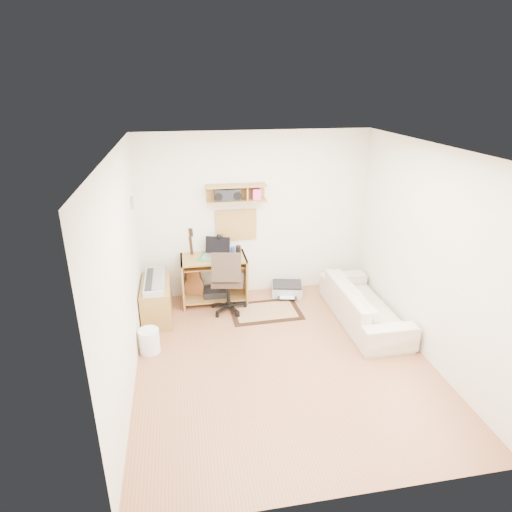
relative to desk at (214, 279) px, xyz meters
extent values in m
cube|color=#A26843|center=(0.70, -1.73, -0.38)|extent=(3.60, 4.00, 0.01)
cube|color=white|center=(0.70, -1.73, 2.23)|extent=(3.60, 4.00, 0.01)
cube|color=white|center=(0.70, 0.28, 0.93)|extent=(3.60, 0.01, 2.60)
cube|color=white|center=(-1.11, -1.73, 0.93)|extent=(0.01, 4.00, 2.60)
cube|color=white|center=(2.50, -1.73, 0.93)|extent=(0.01, 4.00, 2.60)
cube|color=#A37939|center=(0.40, 0.15, 1.32)|extent=(0.90, 0.25, 0.26)
cube|color=tan|center=(0.40, 0.25, 0.79)|extent=(0.64, 0.03, 0.49)
cube|color=#4C8CBF|center=(-1.09, -0.23, 1.34)|extent=(0.02, 0.20, 0.15)
cylinder|color=black|center=(0.38, -0.05, 0.46)|extent=(0.08, 0.08, 0.18)
cylinder|color=#344C9C|center=(0.32, 0.10, 0.43)|extent=(0.08, 0.08, 0.11)
cube|color=black|center=(0.26, 0.15, 1.30)|extent=(0.38, 0.17, 0.19)
cube|color=#C7B486|center=(0.73, -0.49, -0.37)|extent=(1.07, 0.73, 0.01)
cube|color=#A37939|center=(-0.88, -0.37, -0.10)|extent=(0.40, 0.90, 0.55)
cube|color=#B2B5BA|center=(-0.88, -0.37, 0.21)|extent=(0.28, 0.89, 0.08)
cylinder|color=white|center=(-0.95, -1.25, -0.22)|extent=(0.29, 0.29, 0.32)
cube|color=#A5A8AA|center=(1.19, 0.02, -0.29)|extent=(0.55, 0.47, 0.18)
imported|color=beige|center=(2.08, -0.99, -0.01)|extent=(0.55, 1.87, 0.73)
camera|label=1|loc=(-0.44, -6.18, 2.88)|focal=30.45mm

